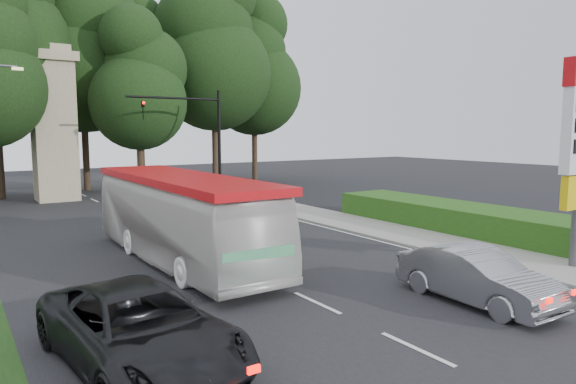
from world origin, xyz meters
TOP-DOWN VIEW (x-y plane):
  - ground at (0.00, 0.00)m, footprint 120.00×120.00m
  - road_surface at (0.00, 12.00)m, footprint 14.00×80.00m
  - sidewalk_right at (8.50, 12.00)m, footprint 3.00×80.00m
  - hedge at (11.50, 8.00)m, footprint 3.00×14.00m
  - traffic_signal_mast at (5.68, 24.00)m, footprint 6.10×0.35m
  - monument at (-2.00, 30.00)m, footprint 3.00×3.00m
  - tree_center_right at (1.00, 35.00)m, footprint 9.24×9.24m
  - tree_east_near at (6.00, 37.00)m, footprint 8.12×8.12m
  - tree_east_mid at (11.00, 33.00)m, footprint 9.52×9.52m
  - tree_far_east at (16.00, 35.00)m, footprint 8.68×8.68m
  - tree_monument_right at (3.50, 29.50)m, footprint 6.72×6.72m
  - transit_bus at (-1.30, 10.18)m, footprint 2.68×11.02m
  - sedan_silver at (3.58, 1.68)m, footprint 1.71×4.54m
  - suv_charcoal at (-5.08, 2.95)m, footprint 3.15×5.85m

SIDE VIEW (x-z plane):
  - ground at x=0.00m, z-range 0.00..0.00m
  - road_surface at x=0.00m, z-range 0.00..0.02m
  - sidewalk_right at x=8.50m, z-range 0.00..0.12m
  - hedge at x=11.50m, z-range 0.00..1.20m
  - sedan_silver at x=3.58m, z-range 0.00..1.48m
  - suv_charcoal at x=-5.08m, z-range 0.00..1.56m
  - transit_bus at x=-1.30m, z-range 0.00..3.06m
  - traffic_signal_mast at x=5.68m, z-range 1.07..8.27m
  - monument at x=-2.00m, z-range 0.08..10.13m
  - tree_monument_right at x=3.50m, z-range 1.41..14.61m
  - tree_east_near at x=6.00m, z-range 1.71..17.66m
  - tree_far_east at x=16.00m, z-range 1.83..18.88m
  - tree_center_right at x=1.00m, z-range 1.94..20.09m
  - tree_east_mid at x=11.00m, z-range 2.00..20.70m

